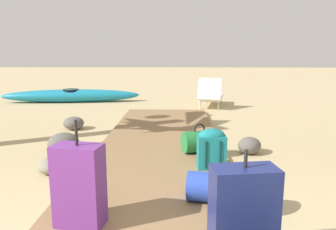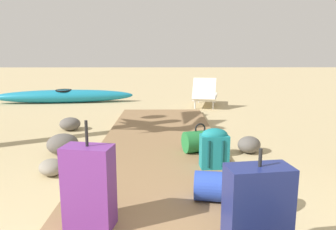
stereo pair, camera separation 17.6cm
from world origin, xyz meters
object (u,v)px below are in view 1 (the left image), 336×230
duffel_bag_green (199,141)px  duffel_bag_blue (224,188)px  suitcase_navy (243,213)px  suitcase_purple (79,186)px  kayak (71,96)px  backpack_teal (212,148)px  lounge_chair (211,95)px

duffel_bag_green → duffel_bag_blue: size_ratio=0.72×
duffel_bag_blue → suitcase_navy: size_ratio=0.95×
suitcase_navy → suitcase_purple: 1.30m
duffel_bag_green → kayak: 6.27m
duffel_bag_green → kayak: size_ratio=0.13×
backpack_teal → lounge_chair: size_ratio=0.31×
backpack_teal → kayak: (-3.62, 5.83, -0.14)m
duffel_bag_blue → kayak: duffel_bag_blue is taller
suitcase_navy → lounge_chair: size_ratio=0.48×
duffel_bag_blue → kayak: 7.69m
duffel_bag_blue → suitcase_navy: suitcase_navy is taller
duffel_bag_blue → lounge_chair: (0.50, 6.04, 0.10)m
suitcase_navy → kayak: (-3.64, 7.59, -0.21)m
suitcase_navy → duffel_bag_blue: bearing=90.4°
duffel_bag_blue → kayak: (-3.64, 6.77, -0.03)m
lounge_chair → kayak: (-4.14, 0.74, -0.13)m
backpack_teal → suitcase_purple: (-1.21, -1.37, 0.08)m
suitcase_purple → duffel_bag_green: bearing=61.2°
duffel_bag_green → kayak: duffel_bag_green is taller
backpack_teal → suitcase_purple: size_ratio=0.56×
lounge_chair → backpack_teal: bearing=-95.8°
backpack_teal → suitcase_navy: (0.03, -1.76, 0.07)m
backpack_teal → suitcase_navy: size_ratio=0.64×
suitcase_navy → suitcase_purple: (-1.24, 0.39, 0.02)m
duffel_bag_blue → suitcase_purple: size_ratio=0.83×
duffel_bag_green → lounge_chair: bearing=82.0°
duffel_bag_blue → suitcase_purple: bearing=-160.7°
duffel_bag_blue → lounge_chair: lounge_chair is taller
duffel_bag_green → kayak: (-3.51, 5.19, -0.04)m
duffel_bag_blue → suitcase_purple: suitcase_purple is taller
suitcase_purple → backpack_teal: bearing=48.5°
backpack_teal → suitcase_purple: suitcase_purple is taller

